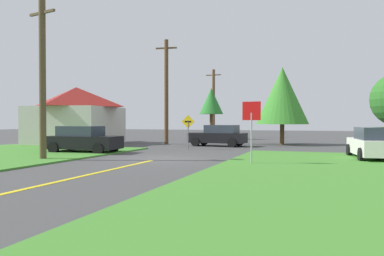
% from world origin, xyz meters
% --- Properties ---
extents(ground_plane, '(120.00, 120.00, 0.00)m').
position_xyz_m(ground_plane, '(0.00, 0.00, 0.00)').
color(ground_plane, '#424242').
extents(grass_verge_right, '(12.00, 20.00, 0.08)m').
position_xyz_m(grass_verge_right, '(9.63, -4.00, 0.04)').
color(grass_verge_right, '#40822B').
rests_on(grass_verge_right, ground).
extents(lane_stripe_center, '(0.20, 14.00, 0.01)m').
position_xyz_m(lane_stripe_center, '(0.00, -8.00, 0.01)').
color(lane_stripe_center, yellow).
rests_on(lane_stripe_center, ground).
extents(stop_sign, '(0.82, 0.12, 2.79)m').
position_xyz_m(stop_sign, '(4.91, -1.18, 1.99)').
color(stop_sign, '#9EA0A8').
rests_on(stop_sign, ground).
extents(car_approaching_junction, '(4.45, 2.21, 1.62)m').
position_xyz_m(car_approaching_junction, '(0.19, 10.36, 0.80)').
color(car_approaching_junction, black).
rests_on(car_approaching_junction, ground).
extents(parked_car_near_building, '(4.49, 2.31, 1.62)m').
position_xyz_m(parked_car_near_building, '(-5.88, 1.72, 0.81)').
color(parked_car_near_building, black).
rests_on(parked_car_near_building, ground).
extents(car_on_crossroad, '(2.48, 4.50, 1.62)m').
position_xyz_m(car_on_crossroad, '(10.28, 3.09, 0.81)').
color(car_on_crossroad, white).
rests_on(car_on_crossroad, ground).
extents(utility_pole_near, '(1.79, 0.49, 7.88)m').
position_xyz_m(utility_pole_near, '(-5.19, -2.56, 4.04)').
color(utility_pole_near, brown).
rests_on(utility_pole_near, ground).
extents(utility_pole_mid, '(1.80, 0.35, 8.66)m').
position_xyz_m(utility_pole_mid, '(-4.61, 11.44, 4.42)').
color(utility_pole_mid, brown).
rests_on(utility_pole_mid, ground).
extents(utility_pole_far, '(1.80, 0.35, 7.94)m').
position_xyz_m(utility_pole_far, '(-4.64, 25.44, 4.06)').
color(utility_pole_far, brown).
rests_on(utility_pole_far, ground).
extents(direction_sign, '(0.91, 0.08, 2.34)m').
position_xyz_m(direction_sign, '(-0.80, 6.31, 1.45)').
color(direction_sign, slate).
rests_on(direction_sign, ground).
extents(pine_tree_center, '(4.20, 4.20, 6.29)m').
position_xyz_m(pine_tree_center, '(4.57, 13.79, 3.97)').
color(pine_tree_center, brown).
rests_on(pine_tree_center, ground).
extents(oak_tree_right, '(2.49, 2.49, 5.39)m').
position_xyz_m(oak_tree_right, '(-3.50, 20.73, 3.97)').
color(oak_tree_right, brown).
rests_on(oak_tree_right, ground).
extents(barn, '(6.93, 7.53, 4.75)m').
position_xyz_m(barn, '(-11.84, 9.18, 2.38)').
color(barn, beige).
rests_on(barn, ground).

